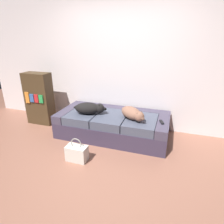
# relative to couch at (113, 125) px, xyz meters

# --- Properties ---
(ground_plane) EXTENTS (10.00, 10.00, 0.00)m
(ground_plane) POSITION_rel_couch_xyz_m (0.00, -1.09, -0.22)
(ground_plane) COLOR #935E4B
(back_wall) EXTENTS (6.40, 0.10, 2.80)m
(back_wall) POSITION_rel_couch_xyz_m (0.00, 0.59, 1.18)
(back_wall) COLOR white
(back_wall) RESTS_ON ground
(couch) EXTENTS (2.04, 0.95, 0.45)m
(couch) POSITION_rel_couch_xyz_m (0.00, 0.00, 0.00)
(couch) COLOR #3A3046
(couch) RESTS_ON ground
(dog_dark) EXTENTS (0.62, 0.37, 0.21)m
(dog_dark) POSITION_rel_couch_xyz_m (-0.40, -0.14, 0.34)
(dog_dark) COLOR black
(dog_dark) RESTS_ON couch
(dog_tan) EXTENTS (0.54, 0.48, 0.21)m
(dog_tan) POSITION_rel_couch_xyz_m (0.40, -0.13, 0.33)
(dog_tan) COLOR #895E4A
(dog_tan) RESTS_ON couch
(tv_remote) EXTENTS (0.09, 0.16, 0.02)m
(tv_remote) POSITION_rel_couch_xyz_m (0.90, -0.13, 0.24)
(tv_remote) COLOR black
(tv_remote) RESTS_ON couch
(handbag) EXTENTS (0.32, 0.18, 0.38)m
(handbag) POSITION_rel_couch_xyz_m (-0.27, -0.94, -0.10)
(handbag) COLOR silver
(handbag) RESTS_ON ground
(bookshelf) EXTENTS (0.56, 0.30, 1.10)m
(bookshelf) POSITION_rel_couch_xyz_m (-1.68, 0.08, 0.33)
(bookshelf) COLOR #46331E
(bookshelf) RESTS_ON ground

